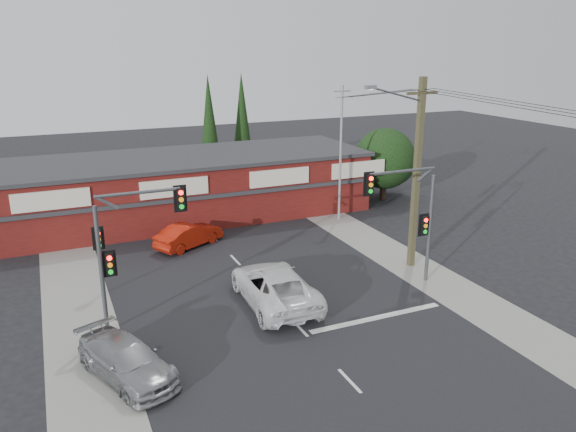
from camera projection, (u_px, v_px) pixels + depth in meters
name	position (u px, v px, depth m)	size (l,w,h in m)	color
ground	(290.00, 318.00, 24.65)	(120.00, 120.00, 0.00)	black
road_strip	(251.00, 277.00, 29.02)	(14.00, 70.00, 0.01)	black
verge_left	(77.00, 306.00, 25.74)	(3.00, 70.00, 0.02)	gray
verge_right	(390.00, 253.00, 32.29)	(3.00, 70.00, 0.02)	gray
stop_line	(377.00, 318.00, 24.68)	(6.50, 0.35, 0.01)	silver
white_suv	(275.00, 286.00, 25.89)	(2.86, 6.21, 1.73)	white
silver_suv	(127.00, 360.00, 20.12)	(1.94, 4.78, 1.39)	gray
red_sedan	(189.00, 235.00, 33.16)	(1.50, 4.30, 1.42)	#A31A0A
lane_dashes	(248.00, 274.00, 29.38)	(0.12, 48.43, 0.01)	silver
shop_building	(177.00, 187.00, 38.48)	(27.30, 8.40, 4.22)	#501210
tree_cluster	(383.00, 161.00, 42.95)	(5.90, 5.10, 5.50)	#2D2116
conifer_near	(209.00, 122.00, 45.35)	(1.80, 1.80, 9.25)	#2D2116
conifer_far	(242.00, 117.00, 48.45)	(1.80, 1.80, 9.25)	#2D2116
traffic_mast_left	(126.00, 240.00, 22.76)	(3.77, 0.27, 5.97)	#47494C
traffic_mast_right	(412.00, 209.00, 27.00)	(3.96, 0.27, 5.97)	#47494C
pedestal_signal	(99.00, 247.00, 26.41)	(0.55, 0.27, 3.38)	#47494C
utility_pole	(415.00, 168.00, 28.88)	(4.38, 0.59, 10.00)	#494429
steel_pole	(341.00, 151.00, 37.21)	(1.20, 0.16, 9.00)	gray
power_lines	(503.00, 107.00, 23.08)	(2.01, 29.00, 1.22)	black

